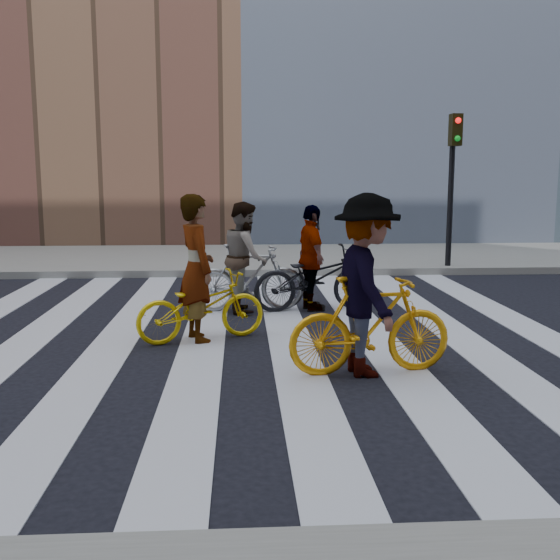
{
  "coord_description": "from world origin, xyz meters",
  "views": [
    {
      "loc": [
        -0.07,
        -8.34,
        2.07
      ],
      "look_at": [
        0.46,
        0.3,
        0.68
      ],
      "focal_mm": 42.0,
      "sensor_mm": 36.0,
      "label": 1
    }
  ],
  "objects": [
    {
      "name": "rider_right",
      "position": [
        1.23,
        -1.75,
        0.95
      ],
      "size": [
        0.84,
        1.3,
        1.89
      ],
      "primitive_type": "imported",
      "rotation": [
        0.0,
        0.0,
        1.69
      ],
      "color": "slate",
      "rests_on": "ground"
    },
    {
      "name": "sidewalk_far",
      "position": [
        0.0,
        7.5,
        0.07
      ],
      "size": [
        100.0,
        5.0,
        0.15
      ],
      "primitive_type": "cube",
      "color": "gray",
      "rests_on": "ground"
    },
    {
      "name": "bike_yellow_right",
      "position": [
        1.28,
        -1.75,
        0.52
      ],
      "size": [
        1.78,
        0.69,
        1.05
      ],
      "primitive_type": "imported",
      "rotation": [
        0.0,
        0.0,
        1.69
      ],
      "color": "#FFA40E",
      "rests_on": "ground"
    },
    {
      "name": "traffic_signal",
      "position": [
        4.4,
        5.32,
        2.28
      ],
      "size": [
        0.22,
        0.42,
        3.33
      ],
      "color": "black",
      "rests_on": "ground"
    },
    {
      "name": "bike_yellow_left",
      "position": [
        -0.57,
        -0.22,
        0.44
      ],
      "size": [
        1.76,
        1.16,
        0.88
      ],
      "primitive_type": "imported",
      "rotation": [
        0.0,
        0.0,
        1.95
      ],
      "color": "yellow",
      "rests_on": "ground"
    },
    {
      "name": "rider_mid",
      "position": [
        0.0,
        1.58,
        0.84
      ],
      "size": [
        0.7,
        0.86,
        1.68
      ],
      "primitive_type": "imported",
      "rotation": [
        0.0,
        0.0,
        1.65
      ],
      "color": "slate",
      "rests_on": "ground"
    },
    {
      "name": "zebra_crosswalk",
      "position": [
        0.0,
        0.0,
        0.01
      ],
      "size": [
        8.25,
        10.0,
        0.01
      ],
      "color": "silver",
      "rests_on": "ground"
    },
    {
      "name": "ground",
      "position": [
        0.0,
        0.0,
        0.0
      ],
      "size": [
        100.0,
        100.0,
        0.0
      ],
      "primitive_type": "plane",
      "color": "black",
      "rests_on": "ground"
    },
    {
      "name": "bike_silver_mid",
      "position": [
        0.05,
        1.58,
        0.52
      ],
      "size": [
        1.77,
        0.62,
        1.05
      ],
      "primitive_type": "imported",
      "rotation": [
        0.0,
        0.0,
        1.65
      ],
      "color": "#9CA1A6",
      "rests_on": "ground"
    },
    {
      "name": "rider_rear",
      "position": [
        1.02,
        1.57,
        0.82
      ],
      "size": [
        0.57,
        1.01,
        1.63
      ],
      "primitive_type": "imported",
      "rotation": [
        0.0,
        0.0,
        1.76
      ],
      "color": "slate",
      "rests_on": "ground"
    },
    {
      "name": "bike_dark_rear",
      "position": [
        1.07,
        1.57,
        0.5
      ],
      "size": [
        2.01,
        1.03,
        1.01
      ],
      "primitive_type": "imported",
      "rotation": [
        0.0,
        0.0,
        1.76
      ],
      "color": "black",
      "rests_on": "ground"
    },
    {
      "name": "rider_left",
      "position": [
        -0.62,
        -0.22,
        0.92
      ],
      "size": [
        0.66,
        0.79,
        1.85
      ],
      "primitive_type": "imported",
      "rotation": [
        0.0,
        0.0,
        1.95
      ],
      "color": "slate",
      "rests_on": "ground"
    }
  ]
}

